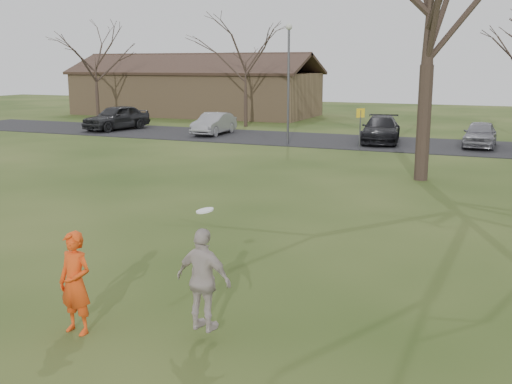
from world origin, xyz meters
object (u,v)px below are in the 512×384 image
Objects in this scene: car_4 at (480,134)px; building at (195,92)px; catching_play at (204,280)px; car_0 at (116,117)px; lamp_post at (289,69)px; car_1 at (214,124)px; car_3 at (381,129)px; player_defender at (75,283)px.

building reaches higher than car_4.
car_4 is 25.58m from catching_play.
lamp_post reaches higher than car_0.
lamp_post reaches higher than car_1.
car_3 is at bearing -178.71° from car_4.
player_defender is 0.35× the size of car_0.
car_4 is (15.20, 0.22, 0.01)m from car_1.
car_1 is 15.20m from car_4.
car_1 is at bearing 155.47° from lamp_post.
catching_play is (19.63, -25.14, 0.16)m from car_0.
player_defender is at bearing -165.74° from catching_play.
building reaches higher than player_defender.
lamp_post is at bearing -47.91° from building.
building is at bearing 107.57° from car_0.
building is at bearing 121.08° from car_1.
car_4 reaches higher than car_1.
player_defender is at bearing -43.44° from car_0.
lamp_post is at bearing 106.75° from player_defender.
car_3 is 2.52× the size of catching_play.
car_0 reaches higher than car_4.
car_0 is 13.38m from lamp_post.
car_4 is at bearing 84.79° from player_defender.
player_defender is 0.43× the size of car_4.
car_1 is 1.02× the size of car_4.
car_0 is at bearing -179.03° from car_4.
car_3 is 6.10m from lamp_post.
catching_play reaches higher than player_defender.
building is 3.29× the size of lamp_post.
car_0 is at bearing 127.99° from catching_play.
building is (-18.39, 12.76, 1.20)m from car_3.
car_1 is 2.07× the size of catching_play.
player_defender is 26.36m from car_4.
catching_play is at bearing -92.40° from car_3.
catching_play is (2.02, 0.51, 0.17)m from player_defender.
player_defender is 0.27× the size of lamp_post.
lamp_post is (5.72, -2.61, 3.28)m from car_1.
car_4 is (4.62, 25.96, -0.13)m from player_defender.
catching_play is 23.82m from lamp_post.
car_1 is at bearing 116.54° from catching_play.
lamp_post reaches higher than player_defender.
car_0 is 17.15m from car_3.
car_1 is at bearing 117.23° from player_defender.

